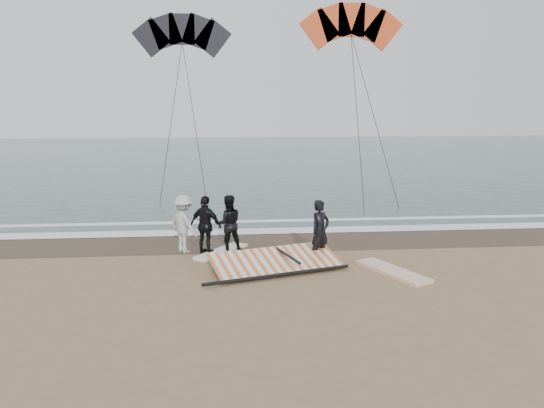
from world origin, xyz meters
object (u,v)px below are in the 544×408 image
at_px(man_main, 320,231).
at_px(sail_rig, 273,262).
at_px(board_white, 392,271).
at_px(board_cream, 221,252).

xyz_separation_m(man_main, sail_rig, (-1.46, -0.61, -0.74)).
xyz_separation_m(board_white, board_cream, (-4.80, 2.45, -0.00)).
distance_m(man_main, board_cream, 3.30).
relative_size(board_cream, sail_rig, 0.52).
distance_m(board_white, board_cream, 5.39).
relative_size(man_main, board_cream, 0.88).
distance_m(board_white, sail_rig, 3.38).
height_order(board_white, sail_rig, sail_rig).
bearing_deg(sail_rig, board_cream, 130.52).
bearing_deg(board_white, man_main, 119.06).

